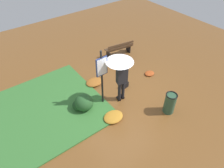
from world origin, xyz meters
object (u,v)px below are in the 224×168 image
Objects in this scene: park_bench at (119,49)px; trash_bin at (170,103)px; handbag at (125,85)px; info_sign_post at (102,73)px; person_with_umbrella at (121,68)px.

trash_bin is (0.90, 4.03, 0.02)m from park_bench.
trash_bin reaches higher than handbag.
handbag is at bearing -172.46° from info_sign_post.
trash_bin is at bearing 132.37° from info_sign_post.
trash_bin reaches higher than park_bench.
info_sign_post is 3.54m from park_bench.
trash_bin is at bearing 124.81° from person_with_umbrella.
info_sign_post is 1.82m from handbag.
trash_bin is at bearing 77.40° from park_bench.
park_bench is (-2.55, -2.21, -1.04)m from info_sign_post.
park_bench is at bearing -128.21° from person_with_umbrella.
handbag is at bearing -78.23° from trash_bin.
person_with_umbrella is at bearing 51.79° from park_bench.
handbag is 2.04m from trash_bin.
info_sign_post is 6.22× the size of handbag.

